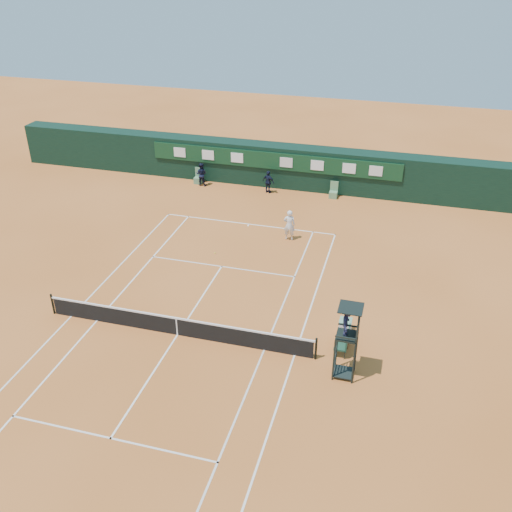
{
  "coord_description": "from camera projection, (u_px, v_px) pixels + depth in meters",
  "views": [
    {
      "loc": [
        9.05,
        -19.26,
        16.01
      ],
      "look_at": [
        2.08,
        6.0,
        1.2
      ],
      "focal_mm": 40.0,
      "sensor_mm": 36.0,
      "label": 1
    }
  ],
  "objects": [
    {
      "name": "ground",
      "position": [
        178.0,
        335.0,
        26.13
      ],
      "size": [
        90.0,
        90.0,
        0.0
      ],
      "primitive_type": "plane",
      "color": "#C96D2F",
      "rests_on": "ground"
    },
    {
      "name": "linesman_chair_left",
      "position": [
        198.0,
        179.0,
        41.92
      ],
      "size": [
        0.55,
        0.5,
        1.15
      ],
      "color": "#578660",
      "rests_on": "ground"
    },
    {
      "name": "ball_kid_right",
      "position": [
        268.0,
        182.0,
        40.12
      ],
      "size": [
        1.03,
        0.69,
        1.62
      ],
      "primitive_type": "imported",
      "rotation": [
        0.0,
        0.0,
        2.8
      ],
      "color": "black",
      "rests_on": "ground"
    },
    {
      "name": "ball_kid_left",
      "position": [
        201.0,
        174.0,
        41.31
      ],
      "size": [
        0.84,
        0.66,
        1.69
      ],
      "primitive_type": "imported",
      "rotation": [
        0.0,
        0.0,
        3.12
      ],
      "color": "black",
      "rests_on": "ground"
    },
    {
      "name": "linesman_chair_right",
      "position": [
        333.0,
        193.0,
        39.61
      ],
      "size": [
        0.55,
        0.5,
        1.15
      ],
      "color": "#58875D",
      "rests_on": "ground"
    },
    {
      "name": "tennis_net",
      "position": [
        177.0,
        326.0,
        25.88
      ],
      "size": [
        12.9,
        0.1,
        1.1
      ],
      "color": "black",
      "rests_on": "ground"
    },
    {
      "name": "back_wall",
      "position": [
        275.0,
        165.0,
        41.12
      ],
      "size": [
        40.0,
        1.65,
        3.0
      ],
      "color": "black",
      "rests_on": "ground"
    },
    {
      "name": "player",
      "position": [
        289.0,
        225.0,
        33.86
      ],
      "size": [
        0.73,
        0.51,
        1.91
      ],
      "primitive_type": "imported",
      "rotation": [
        0.0,
        0.0,
        3.22
      ],
      "color": "silver",
      "rests_on": "ground"
    },
    {
      "name": "cooler",
      "position": [
        345.0,
        326.0,
        26.2
      ],
      "size": [
        0.57,
        0.57,
        0.65
      ],
      "color": "white",
      "rests_on": "ground"
    },
    {
      "name": "umpire_chair",
      "position": [
        347.0,
        327.0,
        22.54
      ],
      "size": [
        0.96,
        0.95,
        3.42
      ],
      "color": "black",
      "rests_on": "ground"
    },
    {
      "name": "court_lines",
      "position": [
        178.0,
        335.0,
        26.13
      ],
      "size": [
        11.05,
        23.85,
        0.01
      ],
      "color": "white",
      "rests_on": "ground"
    },
    {
      "name": "player_bench",
      "position": [
        344.0,
        340.0,
        24.83
      ],
      "size": [
        0.56,
        1.2,
        1.1
      ],
      "color": "#173A29",
      "rests_on": "ground"
    },
    {
      "name": "tennis_ball",
      "position": [
        215.0,
        253.0,
        32.76
      ],
      "size": [
        0.07,
        0.07,
        0.07
      ],
      "primitive_type": "sphere",
      "color": "yellow",
      "rests_on": "ground"
    },
    {
      "name": "tennis_bag",
      "position": [
        344.0,
        340.0,
        25.55
      ],
      "size": [
        0.43,
        0.9,
        0.33
      ],
      "primitive_type": "cube",
      "rotation": [
        0.0,
        0.0,
        0.05
      ],
      "color": "black",
      "rests_on": "ground"
    }
  ]
}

